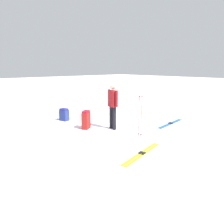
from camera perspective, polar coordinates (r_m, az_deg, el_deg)
ground_plane at (r=7.76m, az=-0.00°, el=-5.06°), size 80.00×80.00×0.00m
skier_standing at (r=7.77m, az=0.22°, el=2.20°), size 0.57×0.26×1.70m
ski_pair_near at (r=5.83m, az=8.09°, el=-11.03°), size 0.54×1.85×0.05m
ski_pair_far at (r=9.00m, az=15.50°, el=-3.00°), size 0.37×1.92×0.05m
backpack_large_dark at (r=9.36m, az=-12.75°, el=-0.72°), size 0.42×0.35×0.53m
backpack_bright at (r=7.99m, az=-7.00°, el=-2.12°), size 0.38×0.43×0.69m
ski_poles_planted_near at (r=7.06m, az=7.59°, el=-0.57°), size 0.16×0.10×1.36m
thermos_bottle at (r=9.48m, az=5.60°, el=-1.12°), size 0.07×0.07×0.26m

